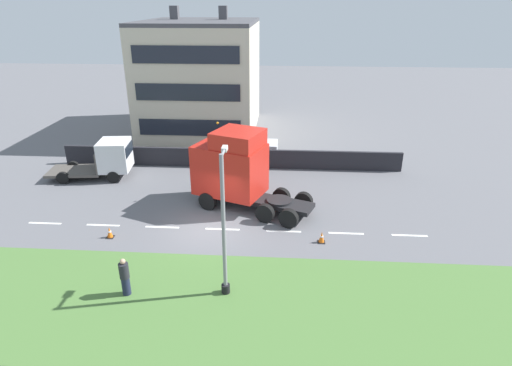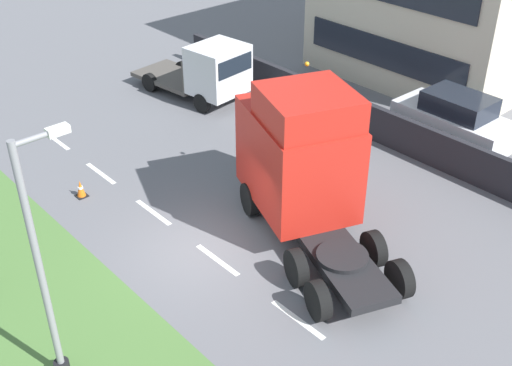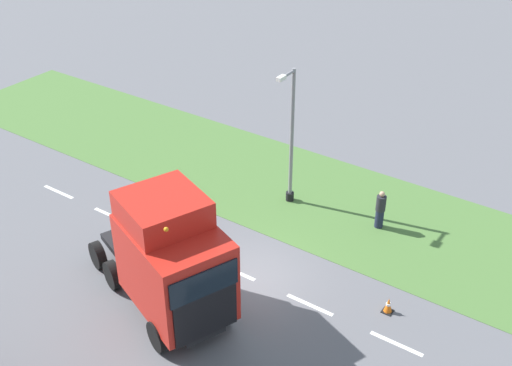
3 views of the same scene
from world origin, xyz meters
name	(u,v)px [view 1 (image 1 of 3)]	position (x,y,z in m)	size (l,w,h in m)	color
ground_plane	(209,229)	(0.00, 0.00, 0.00)	(120.00, 120.00, 0.00)	slate
grass_verge	(184,303)	(-6.00, 0.00, 0.01)	(7.00, 44.00, 0.01)	#4C7538
lane_markings	(222,229)	(0.00, -0.70, 0.00)	(0.16, 21.00, 0.00)	white
boundary_wall	(230,158)	(9.00, 0.00, 0.68)	(0.25, 24.00, 1.35)	#232328
building_block	(202,77)	(18.49, 3.58, 4.73)	(11.92, 9.41, 10.56)	beige
lorry_cab	(234,169)	(2.92, -1.04, 2.26)	(4.78, 7.05, 4.64)	black
flatbed_truck	(108,158)	(6.58, 7.83, 1.35)	(2.76, 5.63, 2.54)	silver
parked_car	(248,146)	(10.78, -1.17, 0.99)	(2.05, 4.37, 2.04)	silver
lamp_post	(224,234)	(-5.13, -1.57, 2.73)	(1.29, 0.35, 6.01)	black
pedestrian	(125,277)	(-5.57, 2.43, 0.82)	(0.39, 0.39, 1.68)	#1E233D
traffic_cone_lead	(110,232)	(-1.21, 4.84, 0.28)	(0.36, 0.36, 0.58)	black
traffic_cone_trailing	(322,237)	(-0.97, -5.76, 0.28)	(0.36, 0.36, 0.58)	black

